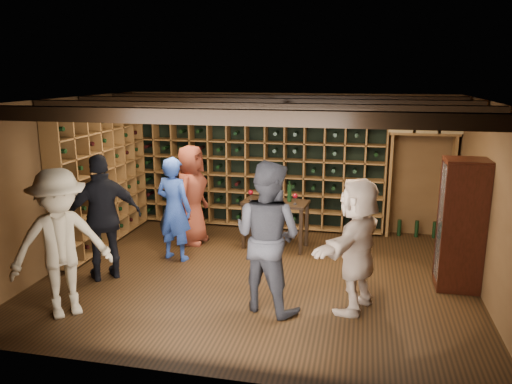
% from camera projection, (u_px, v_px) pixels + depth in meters
% --- Properties ---
extents(ground, '(6.00, 6.00, 0.00)m').
position_uv_depth(ground, '(258.00, 276.00, 7.20)').
color(ground, black).
rests_on(ground, ground).
extents(room_shell, '(6.00, 6.00, 6.00)m').
position_uv_depth(room_shell, '(259.00, 106.00, 6.68)').
color(room_shell, '#54371C').
rests_on(room_shell, ground).
extents(wine_rack_back, '(4.65, 0.30, 2.20)m').
position_uv_depth(wine_rack_back, '(256.00, 167.00, 9.25)').
color(wine_rack_back, brown).
rests_on(wine_rack_back, ground).
extents(wine_rack_left, '(0.30, 2.65, 2.20)m').
position_uv_depth(wine_rack_left, '(102.00, 178.00, 8.30)').
color(wine_rack_left, brown).
rests_on(wine_rack_left, ground).
extents(crate_shelf, '(1.20, 0.32, 2.07)m').
position_uv_depth(crate_shelf, '(423.00, 150.00, 8.54)').
color(crate_shelf, brown).
rests_on(crate_shelf, ground).
extents(display_cabinet, '(0.55, 0.50, 1.75)m').
position_uv_depth(display_cabinet, '(460.00, 227.00, 6.63)').
color(display_cabinet, black).
rests_on(display_cabinet, ground).
extents(man_blue_shirt, '(0.67, 0.52, 1.63)m').
position_uv_depth(man_blue_shirt, '(174.00, 209.00, 7.69)').
color(man_blue_shirt, navy).
rests_on(man_blue_shirt, ground).
extents(man_grey_suit, '(1.11, 1.00, 1.87)m').
position_uv_depth(man_grey_suit, '(267.00, 237.00, 6.03)').
color(man_grey_suit, black).
rests_on(man_grey_suit, ground).
extents(guest_red_floral, '(0.60, 0.87, 1.69)m').
position_uv_depth(guest_red_floral, '(191.00, 195.00, 8.43)').
color(guest_red_floral, maroon).
rests_on(guest_red_floral, ground).
extents(guest_woman_black, '(1.09, 1.00, 1.79)m').
position_uv_depth(guest_woman_black, '(104.00, 218.00, 6.94)').
color(guest_woman_black, black).
rests_on(guest_woman_black, ground).
extents(guest_khaki, '(1.30, 1.28, 1.80)m').
position_uv_depth(guest_khaki, '(61.00, 244.00, 5.87)').
color(guest_khaki, gray).
rests_on(guest_khaki, ground).
extents(guest_beige, '(1.03, 1.62, 1.67)m').
position_uv_depth(guest_beige, '(357.00, 245.00, 6.03)').
color(guest_beige, tan).
rests_on(guest_beige, ground).
extents(tasting_table, '(1.11, 0.64, 1.08)m').
position_uv_depth(tasting_table, '(275.00, 206.00, 8.23)').
color(tasting_table, black).
rests_on(tasting_table, ground).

